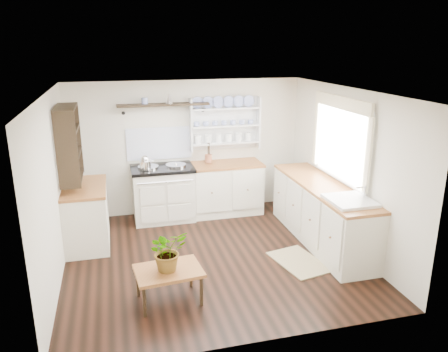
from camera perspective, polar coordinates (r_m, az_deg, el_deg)
The scene contains 19 objects.
floor at distance 6.26m, azimuth -1.52°, elevation -10.49°, with size 4.00×3.80×0.01m, color black.
wall_back at distance 7.62m, azimuth -4.81°, elevation 3.75°, with size 4.00×0.02×2.30m, color beige.
wall_right at distance 6.54m, azimuth 15.75°, elevation 0.93°, with size 0.02×3.80×2.30m, color beige.
wall_left at distance 5.74m, azimuth -21.48°, elevation -1.86°, with size 0.02×3.80×2.30m, color beige.
ceiling at distance 5.58m, azimuth -1.70°, elevation 10.94°, with size 4.00×3.80×0.01m, color white.
window at distance 6.54m, azimuth 15.00°, elevation 4.75°, with size 0.08×1.55×1.22m.
aga_cooker at distance 7.43m, azimuth -7.93°, elevation -2.17°, with size 1.03×0.72×0.95m.
back_cabinets at distance 7.64m, azimuth 0.14°, elevation -1.51°, with size 1.27×0.63×0.90m.
right_cabinets at distance 6.70m, azimuth 12.62°, elevation -4.69°, with size 0.62×2.43×0.90m.
belfast_sink at distance 5.97m, azimuth 16.05°, elevation -4.18°, with size 0.55×0.60×0.45m.
left_cabinets at distance 6.78m, azimuth -17.52°, elevation -4.81°, with size 0.62×1.13×0.90m.
plate_rack at distance 7.63m, azimuth 0.01°, elevation 6.95°, with size 1.20×0.22×0.90m.
high_shelf at distance 7.30m, azimuth -7.92°, elevation 9.14°, with size 1.50×0.29×0.16m.
left_shelving at distance 6.48m, azimuth -19.60°, elevation 4.10°, with size 0.28×0.80×1.05m, color black.
kettle at distance 7.12m, azimuth -10.24°, elevation 1.72°, with size 0.19×0.19×0.23m, color silver, non-canonical shape.
utensil_crock at distance 7.51m, azimuth -2.04°, elevation 2.28°, with size 0.12×0.12×0.14m, color #9B5839.
center_table at distance 5.16m, azimuth -7.25°, elevation -12.46°, with size 0.80×0.60×0.41m.
potted_plant at distance 5.03m, azimuth -7.37°, elevation -9.63°, with size 0.43×0.37×0.48m, color #3F7233.
floor_rug at distance 6.19m, azimuth 9.78°, elevation -10.98°, with size 0.55×0.85×0.02m, color #776445.
Camera 1 is at (-1.23, -5.41, 2.89)m, focal length 35.00 mm.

